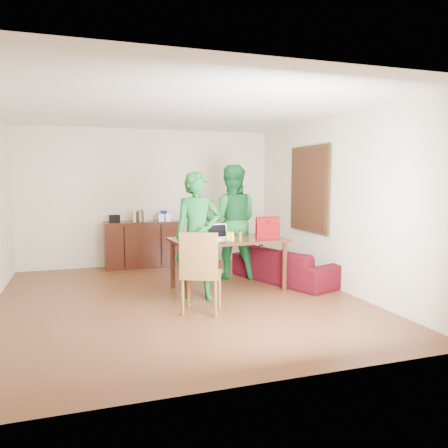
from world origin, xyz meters
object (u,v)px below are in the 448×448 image
object	(u,v)px
person_far	(231,222)
person_near	(198,236)
laptop	(220,237)
red_bag	(268,230)
sofa	(286,265)
table	(228,245)
chair	(201,289)
bottle	(240,236)

from	to	relation	value
person_far	person_near	bearing A→B (deg)	70.77
person_near	laptop	distance (m)	0.53
red_bag	sofa	world-z (taller)	red_bag
table	red_bag	world-z (taller)	red_bag
chair	laptop	bearing A→B (deg)	84.08
person_near	red_bag	size ratio (longest dim) A/B	5.11
bottle	red_bag	bearing A→B (deg)	26.64
bottle	sofa	xyz separation A→B (m)	(1.05, 0.61, -0.61)
table	person_near	size ratio (longest dim) A/B	0.97
sofa	laptop	bearing A→B (deg)	83.10
person_far	laptop	bearing A→B (deg)	79.13
red_bag	bottle	bearing A→B (deg)	-138.40
person_far	sofa	distance (m)	1.19
chair	bottle	size ratio (longest dim) A/B	5.94
table	person_near	bearing A→B (deg)	-149.78
laptop	chair	bearing A→B (deg)	-119.51
bottle	person_far	bearing A→B (deg)	76.91
chair	laptop	size ratio (longest dim) A/B	3.18
person_far	laptop	size ratio (longest dim) A/B	5.86
bottle	sofa	distance (m)	1.36
person_near	person_far	bearing A→B (deg)	55.35
laptop	sofa	size ratio (longest dim) A/B	0.17
chair	laptop	distance (m)	1.18
table	person_far	bearing A→B (deg)	63.76
sofa	chair	bearing A→B (deg)	103.41
person_far	laptop	xyz separation A→B (m)	(-0.50, -0.89, -0.14)
person_near	bottle	distance (m)	0.64
chair	sofa	bearing A→B (deg)	58.63
table	person_far	world-z (taller)	person_far
laptop	red_bag	xyz separation A→B (m)	(0.78, -0.02, 0.09)
table	bottle	xyz separation A→B (m)	(0.05, -0.40, 0.19)
table	laptop	distance (m)	0.24
table	chair	size ratio (longest dim) A/B	1.66
chair	person_near	world-z (taller)	person_near
bottle	sofa	world-z (taller)	bottle
bottle	table	bearing A→B (deg)	97.64
table	person_near	world-z (taller)	person_near
person_far	red_bag	size ratio (longest dim) A/B	5.48
table	bottle	size ratio (longest dim) A/B	9.87
laptop	red_bag	world-z (taller)	red_bag
chair	red_bag	size ratio (longest dim) A/B	2.97
table	bottle	bearing A→B (deg)	-86.08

